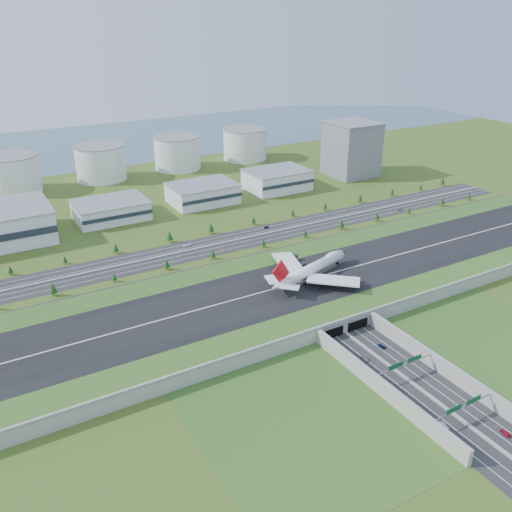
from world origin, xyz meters
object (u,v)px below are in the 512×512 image
fuel_tank_a (12,174)px  car_6 (399,209)px  car_1 (443,425)px  car_7 (187,245)px  boeing_747 (312,269)px  car_2 (381,346)px  car_0 (365,358)px  office_tower (351,149)px  car_5 (266,227)px  car_3 (505,433)px

fuel_tank_a → car_6: size_ratio=8.98×
fuel_tank_a → car_1: fuel_tank_a is taller
car_7 → boeing_747: bearing=36.6°
car_2 → car_7: 177.31m
car_0 → fuel_tank_a: bearing=111.4°
office_tower → fuel_tank_a: (-320.00, 115.00, -10.00)m
fuel_tank_a → car_6: (286.67, -225.63, -16.61)m
office_tower → car_5: 183.37m
car_2 → office_tower: bearing=-131.9°
car_2 → car_6: 221.87m
car_0 → car_2: 15.52m
car_2 → car_6: (158.76, 154.98, 0.11)m
car_5 → car_6: size_ratio=0.82×
car_3 → car_6: (157.38, 229.56, 0.06)m
car_3 → car_2: bearing=-80.6°
car_3 → car_0: bearing=-68.6°
fuel_tank_a → car_5: size_ratio=10.89×
boeing_747 → car_1: boeing_747 is taller
office_tower → fuel_tank_a: bearing=160.2°
boeing_747 → car_5: boeing_747 is taller
car_0 → car_6: size_ratio=0.88×
fuel_tank_a → car_0: size_ratio=10.18×
office_tower → boeing_747: (-186.88, -193.93, -13.09)m
fuel_tank_a → car_7: size_ratio=8.42×
office_tower → car_6: bearing=-106.8°
office_tower → car_0: 341.29m
car_1 → car_3: car_1 is taller
office_tower → car_1: office_tower is taller
car_2 → boeing_747: bearing=-100.2°
car_0 → car_1: 54.16m
car_0 → car_1: bearing=-88.2°
boeing_747 → car_3: bearing=-108.3°
boeing_747 → car_6: bearing=11.7°
car_3 → boeing_747: bearing=-83.1°
boeing_747 → car_0: bearing=-121.6°
car_5 → boeing_747: bearing=2.5°
car_5 → car_7: car_7 is taller
fuel_tank_a → car_0: 401.68m
car_1 → car_5: bearing=77.4°
car_7 → office_tower: bearing=126.4°
car_0 → car_5: (49.07, 180.68, -0.08)m
car_3 → fuel_tank_a: bearing=-65.8°
office_tower → car_2: office_tower is taller
fuel_tank_a → boeing_747: (133.12, -308.93, -3.09)m
car_2 → car_5: size_ratio=1.04×
office_tower → car_2: 328.88m
boeing_747 → car_3: (-3.83, -146.26, -13.58)m
fuel_tank_a → car_1: (109.97, -439.16, -16.53)m
car_0 → car_5: bearing=79.9°
car_5 → office_tower: bearing=137.5°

